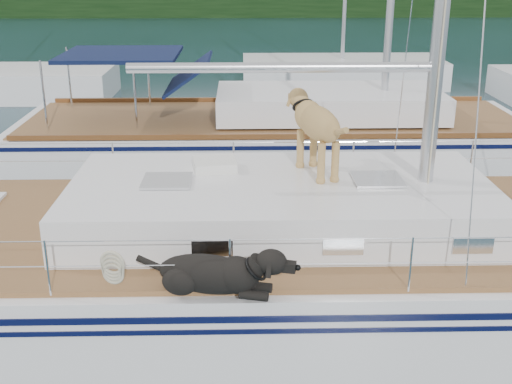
{
  "coord_description": "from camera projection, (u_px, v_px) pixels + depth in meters",
  "views": [
    {
      "loc": [
        0.33,
        -7.46,
        4.41
      ],
      "look_at": [
        0.5,
        0.2,
        1.6
      ],
      "focal_mm": 45.0,
      "sensor_mm": 36.0,
      "label": 1
    }
  ],
  "objects": [
    {
      "name": "ground",
      "position": [
        219.0,
        310.0,
        8.52
      ],
      "size": [
        120.0,
        120.0,
        0.0
      ],
      "primitive_type": "plane",
      "color": "black",
      "rests_on": "ground"
    },
    {
      "name": "shore_bank",
      "position": [
        237.0,
        7.0,
        51.67
      ],
      "size": [
        92.0,
        1.0,
        1.2
      ],
      "primitive_type": "cube",
      "color": "#595147",
      "rests_on": "ground"
    },
    {
      "name": "main_sailboat",
      "position": [
        225.0,
        264.0,
        8.28
      ],
      "size": [
        12.0,
        4.0,
        14.01
      ],
      "color": "white",
      "rests_on": "ground"
    },
    {
      "name": "neighbor_sailboat",
      "position": [
        278.0,
        140.0,
        14.13
      ],
      "size": [
        11.0,
        3.5,
        13.3
      ],
      "color": "white",
      "rests_on": "ground"
    },
    {
      "name": "bg_boat_center",
      "position": [
        342.0,
        72.0,
        23.47
      ],
      "size": [
        7.2,
        3.0,
        11.65
      ],
      "color": "white",
      "rests_on": "ground"
    }
  ]
}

